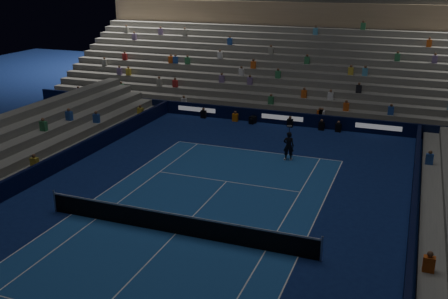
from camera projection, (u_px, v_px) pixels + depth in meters
ground at (176, 234)px, 22.79m from camera, size 90.00×90.00×0.00m
court_surface at (176, 234)px, 22.79m from camera, size 10.97×23.77×0.01m
sponsor_barrier_far at (283, 118)px, 38.99m from camera, size 44.00×0.25×1.00m
sponsor_barrier_east at (409, 266)px, 19.38m from camera, size 0.25×37.00×1.00m
sponsor_barrier_west at (0, 192)px, 25.87m from camera, size 0.25×37.00×1.00m
grandstand_main at (310, 61)px, 46.36m from camera, size 44.00×15.20×11.20m
tennis_net at (176, 224)px, 22.62m from camera, size 12.90×0.10×1.10m
tennis_player at (289, 146)px, 31.46m from camera, size 0.71×0.51×1.80m
broadcast_camera at (252, 120)px, 39.24m from camera, size 0.53×0.92×0.55m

